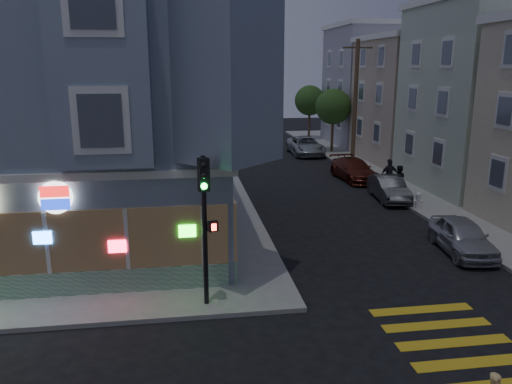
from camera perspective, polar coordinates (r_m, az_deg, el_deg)
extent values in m
plane|color=black|center=(13.49, -5.06, -18.32)|extent=(120.00, 120.00, 0.00)
cube|color=gray|center=(42.28, 25.64, 2.98)|extent=(24.00, 42.00, 0.15)
cube|color=slate|center=(23.09, -22.36, 9.17)|extent=(14.00, 14.00, 11.00)
cube|color=silver|center=(23.26, -21.98, 5.13)|extent=(14.30, 14.30, 0.25)
cube|color=#196B33|center=(17.59, -26.15, -9.71)|extent=(13.60, 0.12, 0.80)
cube|color=#382B1E|center=(17.11, -26.66, -5.40)|extent=(13.60, 0.10, 2.00)
cylinder|color=white|center=(16.19, -21.93, -0.58)|extent=(1.00, 0.12, 1.00)
cube|color=tan|center=(41.61, 20.72, 9.68)|extent=(12.00, 8.60, 9.00)
cube|color=gray|center=(49.64, 15.74, 11.50)|extent=(12.00, 8.60, 10.50)
cylinder|color=#4C3826|center=(37.63, 11.26, 9.93)|extent=(0.30, 0.30, 9.00)
cube|color=#4C3826|center=(37.56, 11.56, 15.87)|extent=(2.20, 0.12, 0.12)
cylinder|color=#4C3826|center=(43.64, 8.71, 6.75)|extent=(0.24, 0.24, 3.20)
sphere|color=#234F1C|center=(43.42, 8.81, 9.63)|extent=(3.00, 3.00, 3.00)
cylinder|color=#4C3826|center=(51.29, 6.09, 7.91)|extent=(0.24, 0.24, 3.20)
sphere|color=#234F1C|center=(51.10, 6.16, 10.36)|extent=(3.00, 3.00, 3.00)
imported|color=black|center=(28.96, 15.96, 1.22)|extent=(1.00, 0.86, 1.76)
imported|color=#25232B|center=(30.06, 15.00, 1.88)|extent=(1.15, 0.56, 1.90)
imported|color=#A6A8AE|center=(21.50, 22.50, -4.69)|extent=(2.13, 4.22, 1.38)
imported|color=#3D3F43|center=(28.64, 14.96, 0.41)|extent=(1.83, 4.21, 1.35)
imported|color=#591E14|center=(33.28, 11.12, 2.54)|extent=(2.26, 4.90, 1.39)
imported|color=#A6ACB1|center=(42.45, 5.68, 5.28)|extent=(2.59, 5.48, 1.51)
cylinder|color=black|center=(14.94, -5.88, -4.59)|extent=(0.15, 0.15, 4.60)
cube|color=black|center=(14.27, -6.02, 1.99)|extent=(0.36, 0.33, 0.97)
sphere|color=black|center=(14.06, -6.02, 3.08)|extent=(0.18, 0.18, 0.18)
sphere|color=black|center=(14.12, -5.99, 1.87)|extent=(0.18, 0.18, 0.18)
sphere|color=#19F23F|center=(14.19, -5.96, 0.67)|extent=(0.18, 0.18, 0.18)
cube|color=black|center=(14.72, -4.97, -3.92)|extent=(0.34, 0.26, 0.29)
cube|color=#FF2614|center=(14.62, -4.95, -4.04)|extent=(0.20, 0.02, 0.20)
cylinder|color=silver|center=(26.91, 18.02, -1.11)|extent=(0.26, 0.26, 0.65)
sphere|color=silver|center=(26.82, 18.08, -0.32)|extent=(0.28, 0.28, 0.28)
cylinder|color=silver|center=(26.90, 18.03, -1.00)|extent=(0.49, 0.13, 0.13)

